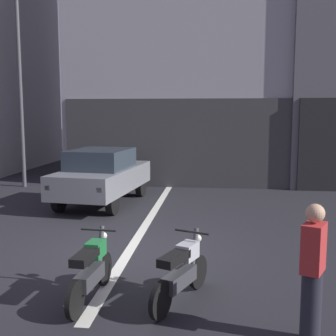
{
  "coord_description": "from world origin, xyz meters",
  "views": [
    {
      "loc": [
        1.66,
        -7.9,
        2.7
      ],
      "look_at": [
        0.55,
        2.0,
        1.4
      ],
      "focal_mm": 45.36,
      "sensor_mm": 36.0,
      "label": 1
    }
  ],
  "objects": [
    {
      "name": "ground_plane",
      "position": [
        0.0,
        0.0,
        0.0
      ],
      "size": [
        120.0,
        120.0,
        0.0
      ],
      "primitive_type": "plane",
      "color": "#232328"
    },
    {
      "name": "lane_centre_line",
      "position": [
        0.0,
        6.0,
        0.0
      ],
      "size": [
        0.2,
        18.0,
        0.01
      ],
      "primitive_type": "cube",
      "color": "silver",
      "rests_on": "ground"
    },
    {
      "name": "car_grey_crossing_near",
      "position": [
        -1.66,
        4.24,
        0.89
      ],
      "size": [
        2.23,
        4.28,
        1.64
      ],
      "color": "black",
      "rests_on": "ground"
    },
    {
      "name": "street_lamp",
      "position": [
        -5.31,
        6.81,
        4.22
      ],
      "size": [
        0.36,
        0.36,
        6.95
      ],
      "color": "#47474C",
      "rests_on": "ground"
    },
    {
      "name": "motorcycle_green_row_leftmost",
      "position": [
        -0.1,
        -2.19,
        0.46
      ],
      "size": [
        0.55,
        1.67,
        0.98
      ],
      "color": "black",
      "rests_on": "ground"
    },
    {
      "name": "motorcycle_silver_row_left_mid",
      "position": [
        1.2,
        -2.12,
        0.46
      ],
      "size": [
        0.75,
        1.57,
        0.98
      ],
      "color": "black",
      "rests_on": "ground"
    },
    {
      "name": "person_by_motorcycles",
      "position": [
        2.81,
        -3.0,
        0.86
      ],
      "size": [
        0.35,
        0.42,
        1.67
      ],
      "color": "#23232D",
      "rests_on": "ground"
    }
  ]
}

